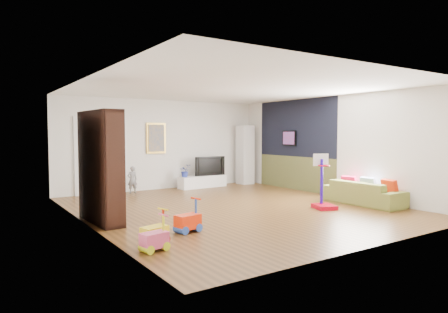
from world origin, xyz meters
TOP-DOWN VIEW (x-y plane):
  - floor at (0.00, 0.00)m, footprint 6.50×7.50m
  - ceiling at (0.00, 0.00)m, footprint 6.50×7.50m
  - wall_back at (0.00, 3.75)m, footprint 6.50×0.00m
  - wall_front at (0.00, -3.75)m, footprint 6.50×0.00m
  - wall_left at (-3.25, 0.00)m, footprint 0.00×7.50m
  - wall_right at (3.25, 0.00)m, footprint 0.00×7.50m
  - navy_accent at (3.23, 1.40)m, footprint 0.01×3.20m
  - olive_wainscot at (3.23, 1.40)m, footprint 0.01×3.20m
  - doorway at (-1.90, 3.71)m, footprint 1.45×0.06m
  - painting_back at (-0.25, 3.71)m, footprint 0.62×0.06m
  - artwork_right at (3.17, 1.60)m, footprint 0.04×0.56m
  - media_console at (1.13, 3.31)m, footprint 1.61×0.50m
  - tall_cabinet at (2.79, 3.33)m, footprint 0.46×0.46m
  - bookshelf at (-2.96, 0.16)m, footprint 0.47×1.47m
  - sofa at (2.82, -1.36)m, footprint 0.75×1.92m
  - basketball_hoop at (1.62, -1.24)m, footprint 0.57×0.63m
  - ride_on_yellow at (-2.75, -1.83)m, footprint 0.45×0.34m
  - ride_on_orange at (-1.96, -1.43)m, footprint 0.47×0.34m
  - ride_on_pink at (-2.89, -2.14)m, footprint 0.42×0.31m
  - child at (-1.14, 3.38)m, footprint 0.29×0.19m
  - tv at (1.37, 3.35)m, footprint 1.04×0.17m
  - vase_plant at (0.50, 3.30)m, footprint 0.37×0.33m
  - pillow_left at (2.99, -1.95)m, footprint 0.19×0.42m
  - pillow_center at (3.03, -1.35)m, footprint 0.11×0.39m
  - pillow_right at (2.98, -0.81)m, footprint 0.19×0.37m

SIDE VIEW (x-z plane):
  - floor at x=0.00m, z-range 0.00..0.00m
  - media_console at x=1.13m, z-range 0.00..0.37m
  - ride_on_pink at x=-2.89m, z-range 0.00..0.51m
  - ride_on_yellow at x=-2.75m, z-range 0.00..0.53m
  - sofa at x=2.82m, z-range 0.00..0.56m
  - ride_on_orange at x=-1.96m, z-range 0.00..0.57m
  - child at x=-1.14m, z-range 0.00..0.76m
  - pillow_center at x=3.03m, z-range 0.25..0.64m
  - pillow_left at x=2.99m, z-range 0.24..0.64m
  - pillow_right at x=2.98m, z-range 0.26..0.62m
  - olive_wainscot at x=3.23m, z-range 0.00..1.00m
  - vase_plant at x=0.50m, z-range 0.37..0.75m
  - basketball_hoop at x=1.62m, z-range 0.00..1.24m
  - tv at x=1.37m, z-range 0.37..0.97m
  - tall_cabinet at x=2.79m, z-range 0.00..1.95m
  - doorway at x=-1.90m, z-range 0.00..2.10m
  - bookshelf at x=-2.96m, z-range 0.00..2.12m
  - wall_back at x=0.00m, z-range 0.00..2.70m
  - wall_front at x=0.00m, z-range 0.00..2.70m
  - wall_left at x=-3.25m, z-range 0.00..2.70m
  - wall_right at x=3.25m, z-range 0.00..2.70m
  - artwork_right at x=3.17m, z-range 1.32..1.78m
  - painting_back at x=-0.25m, z-range 1.09..2.01m
  - navy_accent at x=3.23m, z-range 1.00..2.70m
  - ceiling at x=0.00m, z-range 2.70..2.70m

